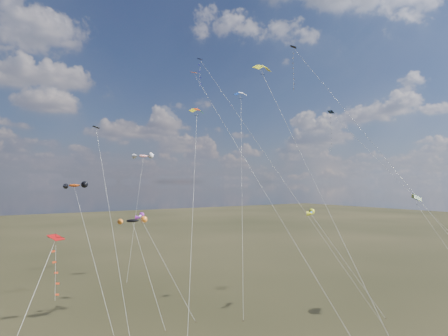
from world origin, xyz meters
TOP-DOWN VIEW (x-y plane):
  - diamond_black_high at (9.81, 11.65)m, footprint 6.42×29.50m
  - diamond_navy_tall at (-3.18, 15.40)m, footprint 15.14×18.49m
  - diamond_black_mid at (-17.77, 15.83)m, footprint 0.84×14.68m
  - diamond_red_low at (-26.04, 1.40)m, footprint 7.58×9.23m
  - diamond_navy_right at (15.67, 9.94)m, footprint 13.42×21.46m
  - diamond_orange_center at (-6.78, 4.24)m, footprint 3.59×25.33m
  - parafoil_yellow at (0.70, 9.95)m, footprint 6.34×25.29m
  - parafoil_blue_white at (11.85, 30.05)m, footprint 15.90×21.23m
  - parafoil_striped at (18.75, 0.08)m, footprint 6.75×8.56m
  - parafoil_tricolor at (-6.89, 13.88)m, footprint 10.04×14.60m
  - novelty_black_orange at (-12.33, 21.48)m, footprint 3.50×10.27m
  - novelty_orange_black at (-20.33, 19.54)m, footprint 2.84×14.13m
  - novelty_white_purple at (-11.37, 21.17)m, footprint 4.86×9.62m
  - novelty_redwhite_stripe at (-1.24, 45.04)m, footprint 8.89×10.77m
  - novelty_blue_yellow at (8.86, 9.52)m, footprint 4.96×9.85m

SIDE VIEW (x-z plane):
  - diamond_red_low at x=-26.04m, z-range 3.74..16.84m
  - novelty_black_orange at x=-12.33m, z-range 5.62..17.96m
  - novelty_white_purple at x=-11.37m, z-range 5.95..18.76m
  - novelty_blue_yellow at x=8.86m, z-range 6.09..19.31m
  - parafoil_striped at x=18.75m, z-range 7.21..23.09m
  - novelty_orange_black at x=-20.33m, z-range 7.98..25.02m
  - diamond_black_mid at x=-17.77m, z-range 4.56..28.50m
  - diamond_orange_center at x=-6.78m, z-range 4.51..35.18m
  - novelty_redwhite_stripe at x=-1.24m, z-range 10.69..33.53m
  - diamond_navy_right at x=15.67m, z-range 9.38..37.15m
  - parafoil_tricolor at x=-6.89m, z-range 12.60..39.28m
  - diamond_navy_tall at x=-3.18m, z-range 12.03..46.00m
  - parafoil_yellow at x=0.70m, z-range 15.50..48.15m
  - diamond_black_high at x=9.81m, z-range 13.18..50.55m
  - parafoil_blue_white at x=11.85m, z-range 16.33..50.65m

